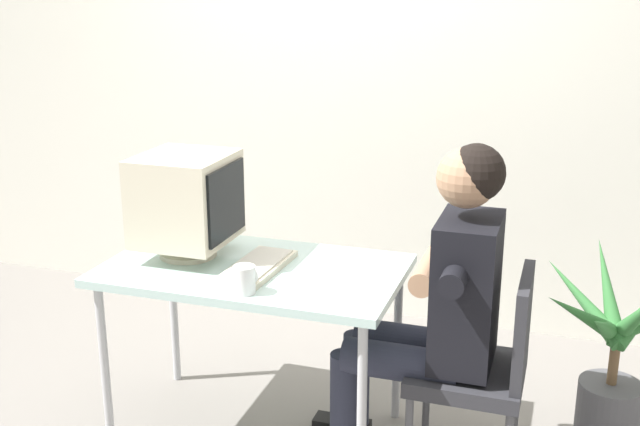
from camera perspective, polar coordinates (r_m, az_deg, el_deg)
name	(u,v)px	position (r m, az deg, el deg)	size (l,w,h in m)	color
wall_back	(407,47)	(4.22, 6.32, 11.86)	(8.00, 0.10, 3.00)	silver
desk	(254,280)	(3.18, -4.84, -4.89)	(1.19, 0.70, 0.74)	#B7B7BC
crt_monitor	(187,200)	(3.24, -9.65, 0.96)	(0.37, 0.38, 0.43)	beige
keyboard	(257,267)	(3.12, -4.59, -3.89)	(0.20, 0.43, 0.03)	beige
office_chair	(484,362)	(3.06, 11.83, -10.55)	(0.42, 0.42, 0.83)	#4C4C51
person_seated	(437,296)	(2.98, 8.48, -6.00)	(0.73, 0.55, 1.30)	black
potted_plant	(613,360)	(3.40, 20.49, -9.97)	(0.71, 0.68, 0.84)	#4C4C51
desk_mug	(245,279)	(2.89, -5.48, -4.81)	(0.08, 0.09, 0.11)	white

